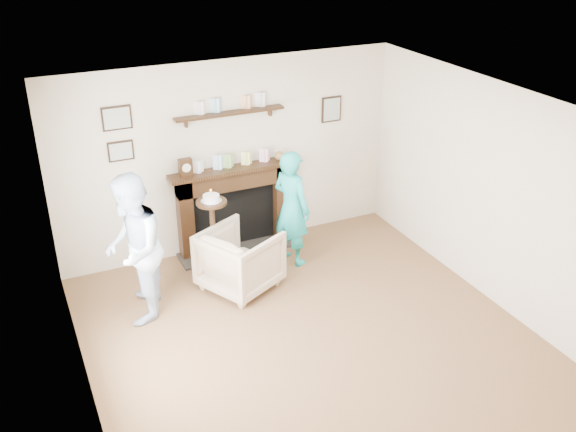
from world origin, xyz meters
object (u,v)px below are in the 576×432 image
at_px(woman, 291,260).
at_px(pedestal_table, 213,224).
at_px(armchair, 241,286).
at_px(man, 141,315).

height_order(woman, pedestal_table, pedestal_table).
height_order(armchair, pedestal_table, pedestal_table).
height_order(man, woman, man).
xyz_separation_m(man, pedestal_table, (1.04, 0.45, 0.72)).
bearing_deg(pedestal_table, woman, -2.99).
xyz_separation_m(armchair, woman, (0.82, 0.31, 0.00)).
height_order(man, pedestal_table, pedestal_table).
relative_size(woman, pedestal_table, 1.28).
relative_size(armchair, woman, 0.54).
bearing_deg(armchair, woman, -96.22).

